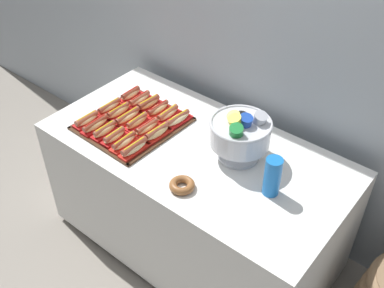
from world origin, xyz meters
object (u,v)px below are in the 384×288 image
Objects in this scene: hot_dog_13 at (140,100)px; punch_bowl at (241,132)px; hot_dog_7 at (118,112)px; hot_dog_5 at (134,148)px; hot_dog_0 at (87,120)px; hot_dog_17 at (178,119)px; hot_dog_10 at (147,128)px; hot_dog_16 at (168,114)px; cup_stack at (272,176)px; hot_dog_12 at (131,95)px; hot_dog_14 at (149,104)px; hot_dog_9 at (137,122)px; hot_dog_2 at (105,131)px; hot_dog_11 at (157,133)px; serving_tray at (133,124)px; hot_dog_4 at (124,142)px; hot_dog_15 at (158,109)px; hot_dog_3 at (114,137)px; hot_dog_8 at (128,117)px; buffet_table at (195,197)px; hot_dog_6 at (110,107)px; hot_dog_1 at (96,125)px; donut at (182,185)px.

hot_dog_13 is 0.54× the size of punch_bowl.
hot_dog_5 is at bearing -30.26° from hot_dog_7.
hot_dog_0 is 0.87m from punch_bowl.
hot_dog_17 is at bearing 178.01° from punch_bowl.
hot_dog_10 is 0.17m from hot_dog_16.
hot_dog_12 is at bearing 172.38° from cup_stack.
cup_stack is (0.68, 0.20, 0.07)m from hot_dog_5.
hot_dog_9 is at bearing -67.00° from hot_dog_14.
cup_stack is at bearing -8.64° from hot_dog_14.
hot_dog_0 is 0.34m from hot_dog_13.
hot_dog_9 is 0.08m from hot_dog_10.
hot_dog_16 is (0.16, 0.33, -0.00)m from hot_dog_2.
hot_dog_11 is at bearing -67.00° from hot_dog_16.
hot_dog_7 is at bearing 178.55° from serving_tray.
hot_dog_2 reaches higher than hot_dog_4.
cup_stack is at bearing -9.28° from hot_dog_15.
hot_dog_3 is at bearing -115.89° from hot_dog_17.
hot_dog_13 is at bearing 113.00° from hot_dog_3.
hot_dog_8 is (0.07, -0.00, -0.00)m from hot_dog_7.
hot_dog_8 is at bearing 178.55° from serving_tray.
serving_tray is 3.08× the size of hot_dog_7.
buffet_table is 0.71m from hot_dog_6.
hot_dog_8 is 0.28m from hot_dog_17.
hot_dog_1 is 1.15× the size of hot_dog_3.
punch_bowl is at bearing 22.99° from hot_dog_1.
cup_stack is (0.76, 0.03, 0.07)m from hot_dog_10.
hot_dog_6 is at bearing 154.81° from hot_dog_5.
hot_dog_14 is 0.92× the size of hot_dog_17.
hot_dog_16 is at bearing 138.32° from donut.
hot_dog_8 is 0.60× the size of punch_bowl.
hot_dog_3 is (0.03, -0.17, 0.03)m from serving_tray.
buffet_table is at bearing 7.18° from hot_dog_7.
hot_dog_3 is at bearing 175.17° from donut.
hot_dog_12 is at bearing 88.55° from hot_dog_0.
hot_dog_14 is at bearing 166.77° from buffet_table.
hot_dog_17 is at bearing 54.27° from hot_dog_2.
hot_dog_1 is (-0.51, -0.23, 0.41)m from buffet_table.
hot_dog_2 is 0.15m from hot_dog_4.
hot_dog_6 is 0.38m from hot_dog_11.
hot_dog_7 is 0.68m from donut.
serving_tray is 3.27× the size of hot_dog_6.
buffet_table is at bearing -15.66° from hot_dog_15.
hot_dog_1 is at bearing -169.01° from cup_stack.
cup_stack reaches higher than hot_dog_4.
hot_dog_7 is at bearing -67.00° from hot_dog_12.
hot_dog_13 is at bearing 122.84° from hot_dog_4.
hot_dog_10 is at bearing -1.45° from hot_dog_6.
hot_dog_10 is at bearing 178.55° from hot_dog_11.
hot_dog_14 is at bearing 113.00° from hot_dog_9.
hot_dog_16 is (0.01, 0.33, -0.00)m from hot_dog_4.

